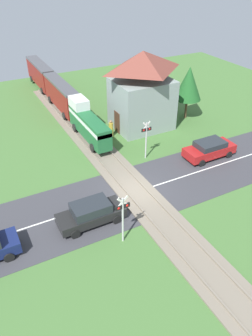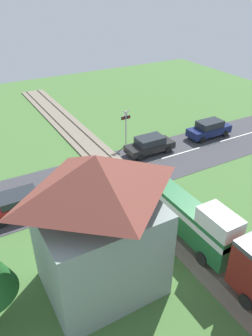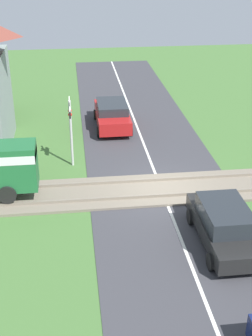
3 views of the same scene
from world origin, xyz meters
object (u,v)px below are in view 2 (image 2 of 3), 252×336
(car_near_crossing, at_px, (150,145))
(crossing_signal_east_approach, at_px, (102,183))
(car_behind_queue, at_px, (209,129))
(pedestrian_by_station, at_px, (156,242))
(car_far_side, at_px, (19,203))
(station_building, at_px, (99,228))
(crossing_signal_west_approach, at_px, (126,123))

(car_near_crossing, bearing_deg, crossing_signal_east_approach, 36.28)
(car_behind_queue, relative_size, pedestrian_by_station, 2.67)
(car_near_crossing, xyz_separation_m, car_far_side, (12.03, 2.88, -0.00))
(car_near_crossing, xyz_separation_m, car_behind_queue, (-6.80, -0.00, 0.04))
(car_behind_queue, bearing_deg, car_far_side, 8.70)
(car_near_crossing, relative_size, station_building, 0.59)
(crossing_signal_west_approach, relative_size, crossing_signal_east_approach, 1.00)
(crossing_signal_west_approach, bearing_deg, car_behind_queue, 163.04)
(crossing_signal_east_approach, bearing_deg, car_behind_queue, -159.33)
(crossing_signal_west_approach, height_order, crossing_signal_east_approach, same)
(car_behind_queue, distance_m, pedestrian_by_station, 16.60)
(pedestrian_by_station, bearing_deg, car_behind_queue, -142.08)
(pedestrian_by_station, bearing_deg, station_building, 7.87)
(station_building, bearing_deg, crossing_signal_east_approach, -116.45)
(car_near_crossing, relative_size, car_behind_queue, 0.99)
(car_behind_queue, bearing_deg, pedestrian_by_station, 37.92)
(crossing_signal_east_approach, distance_m, station_building, 6.23)
(pedestrian_by_station, bearing_deg, crossing_signal_east_approach, -79.76)
(crossing_signal_west_approach, distance_m, crossing_signal_east_approach, 9.82)
(car_far_side, height_order, crossing_signal_west_approach, crossing_signal_west_approach)
(car_far_side, bearing_deg, car_behind_queue, -171.30)
(car_near_crossing, height_order, crossing_signal_east_approach, crossing_signal_east_approach)
(car_behind_queue, relative_size, station_building, 0.60)
(car_behind_queue, height_order, pedestrian_by_station, pedestrian_by_station)
(crossing_signal_west_approach, relative_size, station_building, 0.46)
(car_far_side, relative_size, car_behind_queue, 1.01)
(crossing_signal_west_approach, xyz_separation_m, pedestrian_by_station, (5.24, 12.60, -1.41))
(car_near_crossing, distance_m, car_far_side, 12.37)
(pedestrian_by_station, bearing_deg, car_far_side, -51.91)
(car_near_crossing, bearing_deg, pedestrian_by_station, 58.32)
(crossing_signal_west_approach, xyz_separation_m, station_building, (8.82, 13.09, 1.47))
(car_far_side, bearing_deg, crossing_signal_west_approach, -154.33)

